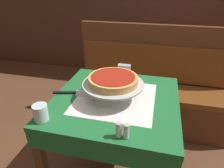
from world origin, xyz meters
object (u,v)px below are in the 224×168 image
(booth_bench, at_px, (150,97))
(condiment_caddy, at_px, (168,36))
(pizza_server, at_px, (74,93))
(water_glass_near, at_px, (41,113))
(dining_table_rear, at_px, (165,48))
(pizza_pan_stand, at_px, (113,84))
(deep_dish_pizza, at_px, (113,80))
(dining_table_front, at_px, (115,110))
(napkin_holder, at_px, (124,70))
(pepper_shaker, at_px, (126,131))
(salt_shaker, at_px, (119,130))

(booth_bench, relative_size, condiment_caddy, 10.30)
(pizza_server, relative_size, condiment_caddy, 1.72)
(water_glass_near, bearing_deg, dining_table_rear, 71.19)
(pizza_pan_stand, xyz_separation_m, water_glass_near, (-0.33, -0.32, -0.05))
(booth_bench, bearing_deg, deep_dish_pizza, -105.15)
(dining_table_rear, height_order, booth_bench, booth_bench)
(dining_table_front, relative_size, booth_bench, 0.52)
(dining_table_front, bearing_deg, dining_table_rear, 79.07)
(dining_table_front, distance_m, booth_bench, 0.89)
(dining_table_front, distance_m, pizza_pan_stand, 0.19)
(napkin_holder, bearing_deg, booth_bench, 63.93)
(booth_bench, xyz_separation_m, deep_dish_pizza, (-0.22, -0.80, 0.57))
(dining_table_rear, xyz_separation_m, condiment_caddy, (0.02, -0.01, 0.16))
(pizza_server, bearing_deg, pizza_pan_stand, 2.00)
(pizza_server, xyz_separation_m, water_glass_near, (-0.05, -0.31, 0.04))
(dining_table_rear, height_order, pizza_server, pizza_server)
(dining_table_rear, bearing_deg, pepper_shaker, -95.13)
(dining_table_rear, bearing_deg, pizza_server, -110.47)
(salt_shaker, bearing_deg, dining_table_rear, 83.75)
(booth_bench, height_order, deep_dish_pizza, booth_bench)
(salt_shaker, distance_m, condiment_caddy, 1.96)
(booth_bench, bearing_deg, pizza_pan_stand, -105.15)
(dining_table_front, xyz_separation_m, booth_bench, (0.20, 0.80, -0.34))
(salt_shaker, relative_size, pepper_shaker, 1.04)
(water_glass_near, height_order, salt_shaker, water_glass_near)
(napkin_holder, height_order, condiment_caddy, condiment_caddy)
(dining_table_front, height_order, water_glass_near, water_glass_near)
(deep_dish_pizza, relative_size, pepper_shaker, 4.02)
(pizza_server, xyz_separation_m, pepper_shaker, (0.43, -0.34, 0.03))
(dining_table_rear, relative_size, pizza_pan_stand, 1.90)
(booth_bench, bearing_deg, napkin_holder, -116.07)
(deep_dish_pizza, height_order, condiment_caddy, deep_dish_pizza)
(pizza_server, bearing_deg, dining_table_front, 1.99)
(booth_bench, distance_m, deep_dish_pizza, 1.00)
(pizza_server, relative_size, salt_shaker, 3.23)
(booth_bench, xyz_separation_m, pizza_server, (-0.49, -0.81, 0.44))
(dining_table_front, distance_m, deep_dish_pizza, 0.23)
(water_glass_near, height_order, pepper_shaker, water_glass_near)
(pepper_shaker, height_order, condiment_caddy, condiment_caddy)
(booth_bench, distance_m, pepper_shaker, 1.24)
(salt_shaker, relative_size, condiment_caddy, 0.53)
(dining_table_rear, bearing_deg, condiment_caddy, -14.56)
(pizza_server, distance_m, napkin_holder, 0.47)
(pizza_server, relative_size, water_glass_near, 2.78)
(booth_bench, height_order, napkin_holder, booth_bench)
(dining_table_front, relative_size, napkin_holder, 8.14)
(napkin_holder, bearing_deg, pepper_shaker, -78.26)
(condiment_caddy, bearing_deg, pizza_server, -111.27)
(deep_dish_pizza, bearing_deg, condiment_caddy, 77.66)
(napkin_holder, bearing_deg, dining_table_front, -87.89)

